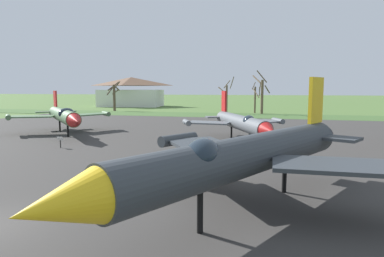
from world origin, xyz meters
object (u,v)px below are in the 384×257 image
object	(u,v)px
jet_fighter_rear_left	(241,122)
jet_fighter_rear_center	(63,115)
jet_fighter_front_left	(245,155)
visitor_building	(131,92)
info_placard_rear_center	(60,141)

from	to	relation	value
jet_fighter_rear_left	jet_fighter_rear_center	bearing A→B (deg)	176.75
jet_fighter_front_left	visitor_building	bearing A→B (deg)	118.16
info_placard_rear_center	visitor_building	distance (m)	73.83
jet_fighter_rear_center	info_placard_rear_center	xyz separation A→B (m)	(5.38, -7.96, -1.60)
jet_fighter_rear_center	info_placard_rear_center	world-z (taller)	jet_fighter_rear_center
jet_fighter_rear_center	jet_fighter_rear_left	distance (m)	20.43
jet_fighter_front_left	jet_fighter_rear_left	distance (m)	18.42
visitor_building	jet_fighter_front_left	bearing A→B (deg)	-61.84
jet_fighter_rear_center	jet_fighter_rear_left	bearing A→B (deg)	-3.25
visitor_building	jet_fighter_rear_center	bearing A→B (deg)	-71.60
info_placard_rear_center	jet_fighter_rear_left	world-z (taller)	jet_fighter_rear_left
jet_fighter_front_left	visitor_building	distance (m)	91.41
jet_fighter_front_left	jet_fighter_rear_left	xyz separation A→B (m)	(-2.39, 18.26, -0.41)
info_placard_rear_center	visitor_building	bearing A→B (deg)	110.42
info_placard_rear_center	jet_fighter_front_left	bearing A→B (deg)	-33.36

